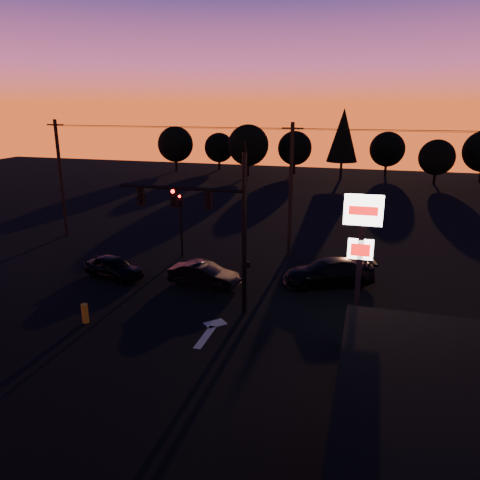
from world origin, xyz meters
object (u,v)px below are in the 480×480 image
(bollard, at_px, (85,313))
(car_right, at_px, (328,272))
(suv_parked, at_px, (393,381))
(pylon_sign, at_px, (361,242))
(secondary_signal, at_px, (181,216))
(car_mid, at_px, (204,275))
(car_left, at_px, (113,267))
(traffic_signal_mast, at_px, (213,216))

(bollard, distance_m, car_right, 13.50)
(suv_parked, bearing_deg, pylon_sign, 100.03)
(pylon_sign, relative_size, car_right, 1.29)
(secondary_signal, relative_size, car_mid, 1.06)
(bollard, distance_m, car_left, 6.07)
(car_mid, bearing_deg, car_right, -66.92)
(car_left, distance_m, suv_parked, 17.83)
(car_right, relative_size, suv_parked, 1.10)
(bollard, height_order, car_mid, car_mid)
(traffic_signal_mast, relative_size, secondary_signal, 1.97)
(car_right, distance_m, suv_parked, 10.83)
(traffic_signal_mast, relative_size, suv_parked, 1.79)
(secondary_signal, distance_m, car_mid, 6.13)
(pylon_sign, xyz_separation_m, suv_parked, (1.52, -2.89, -4.25))
(bollard, relative_size, suv_parked, 0.20)
(car_right, height_order, suv_parked, car_right)
(car_left, bearing_deg, bollard, -146.52)
(bollard, height_order, suv_parked, suv_parked)
(traffic_signal_mast, relative_size, car_left, 2.20)
(bollard, xyz_separation_m, car_left, (-1.85, 5.78, 0.19))
(car_left, distance_m, car_right, 12.85)
(traffic_signal_mast, bearing_deg, suv_parked, -32.01)
(pylon_sign, height_order, car_mid, pylon_sign)
(car_left, bearing_deg, pylon_sign, -93.72)
(pylon_sign, height_order, car_right, pylon_sign)
(pylon_sign, bearing_deg, secondary_signal, 140.23)
(pylon_sign, distance_m, car_right, 8.69)
(car_left, height_order, car_mid, car_mid)
(suv_parked, bearing_deg, car_left, 135.75)
(bollard, bearing_deg, pylon_sign, 3.13)
(bollard, bearing_deg, car_left, 107.74)
(bollard, bearing_deg, car_mid, 57.04)
(secondary_signal, bearing_deg, car_left, -116.36)
(car_right, bearing_deg, car_left, -101.98)
(secondary_signal, bearing_deg, traffic_signal_mast, -56.81)
(bollard, distance_m, car_mid, 7.17)
(pylon_sign, bearing_deg, car_mid, 148.47)
(bollard, height_order, car_left, car_left)
(bollard, bearing_deg, car_right, 36.95)
(traffic_signal_mast, distance_m, suv_parked, 11.02)
(car_right, bearing_deg, bollard, -75.47)
(car_left, bearing_deg, suv_parked, -100.88)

